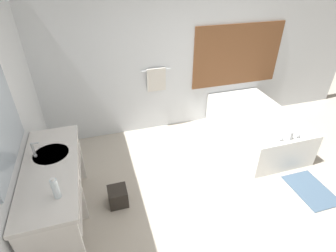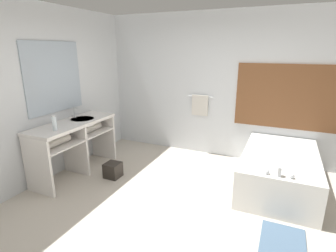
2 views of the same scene
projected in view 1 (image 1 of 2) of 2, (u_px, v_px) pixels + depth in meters
name	position (u px, v px, depth m)	size (l,w,h in m)	color
ground_plane	(224.00, 213.00, 3.33)	(16.00, 16.00, 0.00)	beige
wall_back_with_blinds	(174.00, 55.00, 4.40)	(7.40, 0.13, 2.70)	silver
vanity_counter	(55.00, 182.00, 2.88)	(0.57, 1.53, 0.90)	white
sink_faucet	(34.00, 150.00, 2.82)	(0.09, 0.04, 0.18)	silver
bathtub	(255.00, 125.00, 4.51)	(1.04, 1.77, 0.67)	white
water_bottle_1	(55.00, 188.00, 2.33)	(0.06, 0.06, 0.23)	white
waste_bin	(118.00, 196.00, 3.40)	(0.24, 0.24, 0.24)	#2D2823
bath_mat	(311.00, 190.00, 3.64)	(0.47, 0.68, 0.02)	slate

